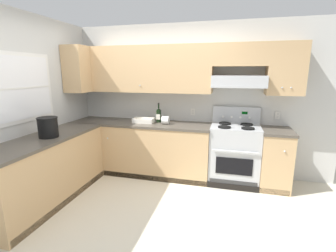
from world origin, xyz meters
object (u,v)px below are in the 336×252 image
(bucket, at_px, (48,127))
(paper_towel_roll, at_px, (165,120))
(stove, at_px, (234,154))
(bowl, at_px, (144,121))
(wine_bottle, at_px, (159,115))

(bucket, relative_size, paper_towel_roll, 2.03)
(stove, xyz_separation_m, bucket, (-2.42, -1.22, 0.57))
(bowl, bearing_deg, bucket, -126.33)
(stove, height_order, wine_bottle, wine_bottle)
(wine_bottle, bearing_deg, bucket, -130.88)
(bowl, relative_size, bucket, 1.32)
(wine_bottle, xyz_separation_m, bucket, (-1.13, -1.31, 0.01))
(paper_towel_roll, bearing_deg, bowl, 176.20)
(wine_bottle, distance_m, bowl, 0.28)
(stove, bearing_deg, bucket, -153.31)
(wine_bottle, relative_size, bowl, 0.94)
(bowl, height_order, bucket, bucket)
(stove, relative_size, wine_bottle, 3.61)
(bucket, height_order, paper_towel_roll, bucket)
(bucket, bearing_deg, stove, 26.69)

